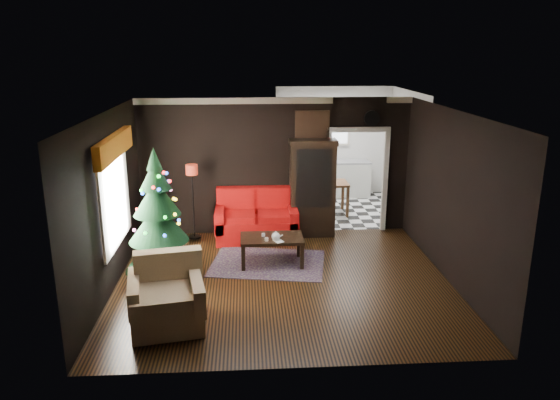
{
  "coord_description": "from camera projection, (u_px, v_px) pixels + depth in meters",
  "views": [
    {
      "loc": [
        -0.59,
        -8.12,
        3.75
      ],
      "look_at": [
        0.0,
        0.9,
        1.15
      ],
      "focal_mm": 34.13,
      "sensor_mm": 36.0,
      "label": 1
    }
  ],
  "objects": [
    {
      "name": "armchair",
      "position": [
        166.0,
        295.0,
        7.33
      ],
      "size": [
        1.17,
        1.17,
        1.03
      ],
      "primitive_type": null,
      "rotation": [
        0.0,
        0.0,
        0.18
      ],
      "color": "tan",
      "rests_on": "ground"
    },
    {
      "name": "cup_b",
      "position": [
        267.0,
        239.0,
        9.24
      ],
      "size": [
        0.08,
        0.08,
        0.06
      ],
      "primitive_type": "cylinder",
      "rotation": [
        0.0,
        0.0,
        -0.19
      ],
      "color": "white",
      "rests_on": "coffee_table"
    },
    {
      "name": "wall_right",
      "position": [
        452.0,
        197.0,
        8.65
      ],
      "size": [
        0.0,
        5.5,
        5.5
      ],
      "primitive_type": "plane",
      "rotation": [
        1.57,
        0.0,
        -1.57
      ],
      "color": "black",
      "rests_on": "ground"
    },
    {
      "name": "kitchen_floor",
      "position": [
        342.0,
        209.0,
        12.8
      ],
      "size": [
        3.0,
        3.0,
        0.0
      ],
      "primitive_type": "plane",
      "color": "white",
      "rests_on": "ground"
    },
    {
      "name": "floor_lamp",
      "position": [
        193.0,
        202.0,
        10.44
      ],
      "size": [
        0.3,
        0.3,
        1.49
      ],
      "primitive_type": null,
      "rotation": [
        0.0,
        0.0,
        0.2
      ],
      "color": "black",
      "rests_on": "ground"
    },
    {
      "name": "valance",
      "position": [
        114.0,
        146.0,
        8.26
      ],
      "size": [
        0.12,
        2.1,
        0.35
      ],
      "primitive_type": "cube",
      "color": "#9E5210",
      "rests_on": "wall_left"
    },
    {
      "name": "wall_left",
      "position": [
        108.0,
        204.0,
        8.3
      ],
      "size": [
        0.0,
        5.5,
        5.5
      ],
      "primitive_type": "plane",
      "rotation": [
        1.57,
        0.0,
        1.57
      ],
      "color": "black",
      "rests_on": "ground"
    },
    {
      "name": "cup_a",
      "position": [
        263.0,
        235.0,
        9.47
      ],
      "size": [
        0.07,
        0.07,
        0.05
      ],
      "primitive_type": "cylinder",
      "rotation": [
        0.0,
        0.0,
        -0.12
      ],
      "color": "silver",
      "rests_on": "coffee_table"
    },
    {
      "name": "kitchen_counter",
      "position": [
        334.0,
        179.0,
        13.83
      ],
      "size": [
        1.8,
        0.6,
        0.9
      ],
      "primitive_type": "cube",
      "color": "silver",
      "rests_on": "ground"
    },
    {
      "name": "left_window",
      "position": [
        114.0,
        197.0,
        8.48
      ],
      "size": [
        0.05,
        1.6,
        1.4
      ],
      "primitive_type": "cube",
      "color": "white",
      "rests_on": "wall_left"
    },
    {
      "name": "painting",
      "position": [
        312.0,
        125.0,
        10.64
      ],
      "size": [
        0.62,
        0.05,
        0.52
      ],
      "primitive_type": "cube",
      "color": "#AD7846",
      "rests_on": "wall_back"
    },
    {
      "name": "doorway",
      "position": [
        356.0,
        182.0,
        11.08
      ],
      "size": [
        1.1,
        0.1,
        2.1
      ],
      "primitive_type": null,
      "color": "beige",
      "rests_on": "ground"
    },
    {
      "name": "rug",
      "position": [
        268.0,
        263.0,
        9.58
      ],
      "size": [
        2.22,
        1.78,
        0.01
      ],
      "primitive_type": "cube",
      "rotation": [
        0.0,
        0.0,
        -0.18
      ],
      "color": "#352A2F",
      "rests_on": "ground"
    },
    {
      "name": "floor",
      "position": [
        284.0,
        281.0,
        8.86
      ],
      "size": [
        5.5,
        5.5,
        0.0
      ],
      "primitive_type": "plane",
      "color": "black",
      "rests_on": "ground"
    },
    {
      "name": "curio_cabinet",
      "position": [
        312.0,
        190.0,
        10.82
      ],
      "size": [
        0.9,
        0.45,
        1.9
      ],
      "primitive_type": null,
      "color": "black",
      "rests_on": "ground"
    },
    {
      "name": "wall_front",
      "position": [
        300.0,
        261.0,
        6.08
      ],
      "size": [
        5.5,
        0.0,
        5.5
      ],
      "primitive_type": "plane",
      "rotation": [
        -1.57,
        0.0,
        0.0
      ],
      "color": "black",
      "rests_on": "ground"
    },
    {
      "name": "kitchen_table",
      "position": [
        332.0,
        198.0,
        12.39
      ],
      "size": [
        0.7,
        0.7,
        0.75
      ],
      "primitive_type": null,
      "color": "brown",
      "rests_on": "ground"
    },
    {
      "name": "book",
      "position": [
        275.0,
        237.0,
        9.15
      ],
      "size": [
        0.13,
        0.07,
        0.19
      ],
      "primitive_type": "imported",
      "rotation": [
        0.0,
        0.0,
        0.43
      ],
      "color": "gray",
      "rests_on": "coffee_table"
    },
    {
      "name": "coffee_table",
      "position": [
        272.0,
        250.0,
        9.5
      ],
      "size": [
        1.11,
        0.67,
        0.5
      ],
      "primitive_type": null,
      "rotation": [
        0.0,
        0.0,
        0.01
      ],
      "color": "#332012",
      "rests_on": "rug"
    },
    {
      "name": "ceiling",
      "position": [
        284.0,
        112.0,
        8.09
      ],
      "size": [
        5.5,
        5.5,
        0.0
      ],
      "primitive_type": "plane",
      "rotation": [
        3.14,
        0.0,
        0.0
      ],
      "color": "white",
      "rests_on": "ground"
    },
    {
      "name": "teapot",
      "position": [
        276.0,
        236.0,
        9.23
      ],
      "size": [
        0.18,
        0.18,
        0.16
      ],
      "primitive_type": null,
      "rotation": [
        0.0,
        0.0,
        0.06
      ],
      "color": "silver",
      "rests_on": "coffee_table"
    },
    {
      "name": "loveseat",
      "position": [
        256.0,
        216.0,
        10.66
      ],
      "size": [
        1.7,
        0.9,
        1.0
      ],
      "primitive_type": null,
      "color": "#94000C",
      "rests_on": "ground"
    },
    {
      "name": "wall_clock",
      "position": [
        372.0,
        118.0,
        10.68
      ],
      "size": [
        0.32,
        0.32,
        0.06
      ],
      "primitive_type": "cylinder",
      "color": "white",
      "rests_on": "wall_back"
    },
    {
      "name": "wall_back",
      "position": [
        275.0,
        167.0,
        10.87
      ],
      "size": [
        5.5,
        0.0,
        5.5
      ],
      "primitive_type": "plane",
      "rotation": [
        1.57,
        0.0,
        0.0
      ],
      "color": "black",
      "rests_on": "ground"
    },
    {
      "name": "christmas_tree",
      "position": [
        158.0,
        219.0,
        8.68
      ],
      "size": [
        1.49,
        1.49,
        2.23
      ],
      "primitive_type": null,
      "rotation": [
        0.0,
        0.0,
        -0.34
      ],
      "color": "black",
      "rests_on": "ground"
    },
    {
      "name": "kitchen_window",
      "position": [
        334.0,
        130.0,
        13.72
      ],
      "size": [
        0.7,
        0.06,
        0.7
      ],
      "primitive_type": "cube",
      "color": "white",
      "rests_on": "ground"
    }
  ]
}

